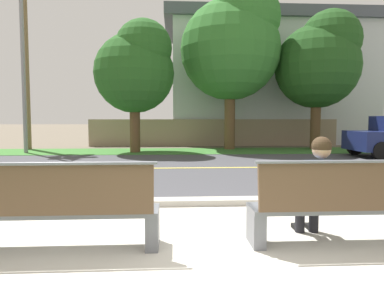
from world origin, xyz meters
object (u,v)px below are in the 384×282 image
shade_tree_centre (320,60)px  shade_tree_left (234,42)px  bench_left (62,210)px  shade_tree_far_left (137,67)px  streetlamp (24,46)px  seated_person_blue (317,185)px  bench_right (343,206)px

shade_tree_centre → shade_tree_left: bearing=177.4°
bench_left → shade_tree_far_left: bearing=91.8°
bench_left → streetlamp: size_ratio=0.27×
bench_left → seated_person_blue: 2.92m
streetlamp → shade_tree_centre: size_ratio=1.24×
seated_person_blue → shade_tree_centre: 12.98m
bench_right → shade_tree_far_left: bearing=108.0°
shade_tree_far_left → shade_tree_left: shade_tree_left is taller
bench_right → shade_tree_far_left: shade_tree_far_left is taller
bench_left → seated_person_blue: (2.90, 0.17, 0.21)m
seated_person_blue → shade_tree_far_left: bearing=107.2°
shade_tree_left → seated_person_blue: bearing=-95.2°
bench_left → streetlamp: (-4.98, 10.84, 3.98)m
seated_person_blue → shade_tree_centre: size_ratio=0.20×
streetlamp → shade_tree_far_left: bearing=-2.6°
streetlamp → shade_tree_far_left: size_ratio=1.42×
seated_person_blue → shade_tree_far_left: size_ratio=0.23×
shade_tree_far_left → shade_tree_centre: (8.29, 0.99, 0.53)m
shade_tree_far_left → shade_tree_left: size_ratio=0.73×
seated_person_blue → streetlamp: size_ratio=0.16×
shade_tree_left → shade_tree_centre: 4.08m
bench_right → shade_tree_left: size_ratio=0.28×
shade_tree_far_left → shade_tree_centre: size_ratio=0.87×
bench_left → seated_person_blue: seated_person_blue is taller
shade_tree_far_left → shade_tree_centre: bearing=6.8°
shade_tree_far_left → shade_tree_centre: 8.37m
bench_left → shade_tree_centre: size_ratio=0.33×
streetlamp → shade_tree_far_left: streetlamp is taller
seated_person_blue → streetlamp: bearing=126.5°
bench_left → shade_tree_left: bearing=71.4°
shade_tree_centre → seated_person_blue: bearing=-113.8°
bench_right → shade_tree_centre: shade_tree_centre is taller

